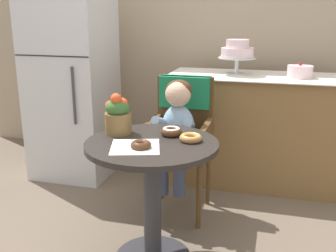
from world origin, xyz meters
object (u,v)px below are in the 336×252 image
Objects in this scene: donut_mid at (141,144)px; tiered_cake_stand at (237,52)px; donut_side at (191,137)px; round_layer_cake at (300,72)px; seated_child at (177,123)px; wicker_chair at (182,123)px; flower_vase at (118,115)px; refrigerator at (72,78)px; donut_front at (171,131)px; cafe_table at (152,178)px.

tiered_cake_stand is at bearing 76.97° from donut_mid.
donut_side is 1.36m from round_layer_cake.
seated_child is 0.51m from donut_side.
donut_mid is at bearing -140.42° from donut_side.
seated_child is at bearing 87.64° from donut_mid.
wicker_chair is 4.03× the size of flower_vase.
tiered_cake_stand is 1.39m from refrigerator.
donut_side is at bearing -30.33° from donut_front.
wicker_chair is at bearing 90.00° from seated_child.
tiered_cake_stand is (0.31, 1.30, 0.57)m from cafe_table.
wicker_chair is 1.31× the size of seated_child.
donut_front is at bearing 62.46° from cafe_table.
donut_front is at bearing -80.55° from seated_child.
tiered_cake_stand reaches higher than wicker_chair.
refrigerator reaches higher than round_layer_cake.
round_layer_cake is at bearing 63.92° from donut_side.
cafe_table is at bearing -23.53° from flower_vase.
cafe_table is at bearing -46.33° from refrigerator.
donut_front is 0.27m from donut_mid.
donut_front reaches higher than donut_side.
tiered_cake_stand is 1.58× the size of round_layer_cake.
cafe_table is 6.09× the size of donut_front.
refrigerator is (-1.84, -0.17, -0.10)m from round_layer_cake.
round_layer_cake reaches higher than flower_vase.
seated_child is at bearing -93.53° from wicker_chair.
refrigerator is (-1.06, 0.56, 0.17)m from seated_child.
donut_mid is at bearing -45.96° from flower_vase.
flower_vase reaches higher than cafe_table.
flower_vase is 1.34m from tiered_cake_stand.
wicker_chair is at bearing 89.46° from cafe_table.
cafe_table is at bearing -103.31° from tiered_cake_stand.
cafe_table is 0.41m from flower_vase.
tiered_cake_stand is at bearing 76.69° from cafe_table.
donut_mid is at bearing -109.95° from donut_front.
wicker_chair is 0.66m from donut_side.
tiered_cake_stand reaches higher than cafe_table.
seated_child reaches higher than wicker_chair.
donut_mid is 0.36× the size of tiered_cake_stand.
seated_child is 0.66m from donut_mid.
seated_child is at bearing -136.76° from round_layer_cake.
donut_side is at bearing 18.01° from cafe_table.
tiered_cake_stand is (0.30, 0.76, 0.40)m from seated_child.
cafe_table is 0.75× the size of wicker_chair.
tiered_cake_stand is at bearing 60.16° from wicker_chair.
flower_vase is (-0.43, 0.04, 0.09)m from donut_side.
round_layer_cake is (0.72, 1.13, 0.20)m from donut_front.
cafe_table is 0.42× the size of refrigerator.
round_layer_cake is (0.81, 1.39, 0.21)m from donut_mid.
refrigerator reaches higher than cafe_table.
tiered_cake_stand is (0.11, 1.24, 0.34)m from donut_side.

